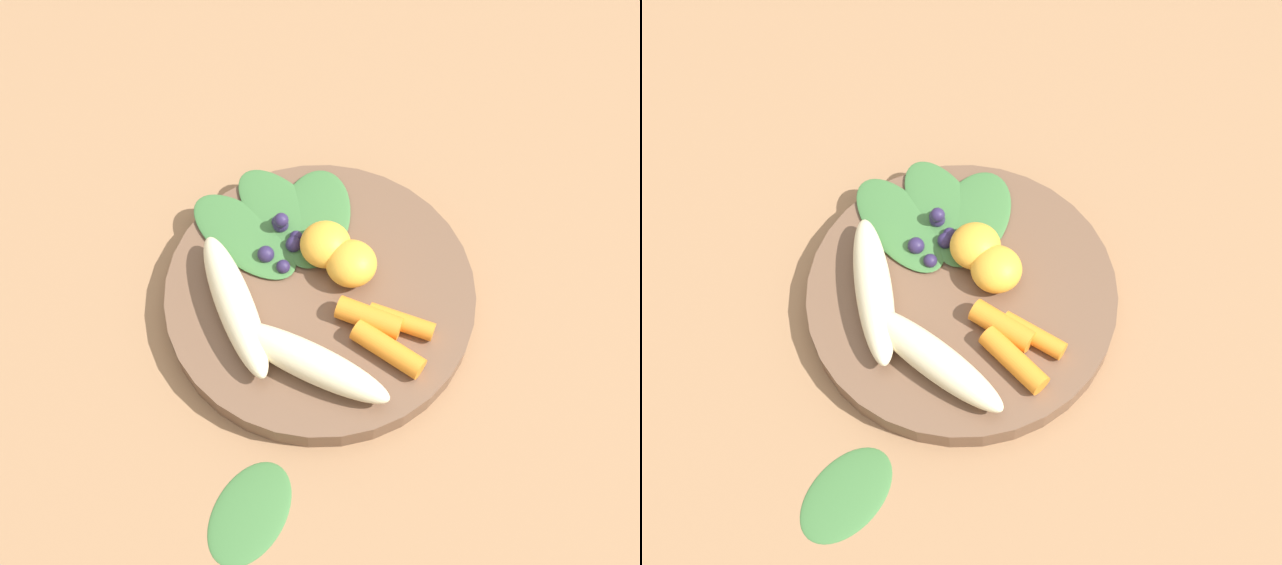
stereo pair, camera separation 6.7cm
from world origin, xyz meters
TOP-DOWN VIEW (x-y plane):
  - ground_plane at (0.00, 0.00)m, footprint 2.40×2.40m
  - bowl at (0.00, 0.00)m, footprint 0.26×0.26m
  - banana_peeled_left at (0.06, -0.04)m, footprint 0.13×0.10m
  - banana_peeled_right at (-0.01, -0.07)m, footprint 0.14×0.05m
  - orange_segment_near at (-0.03, 0.02)m, footprint 0.04×0.04m
  - orange_segment_far at (0.00, 0.03)m, footprint 0.04×0.04m
  - carrot_front at (0.08, 0.02)m, footprint 0.06×0.04m
  - carrot_mid_left at (0.05, 0.02)m, footprint 0.05×0.05m
  - carrot_mid_right at (0.06, 0.04)m, footprint 0.05×0.05m
  - blueberry_pile at (-0.05, -0.01)m, footprint 0.05×0.04m
  - kale_leaf_left at (-0.06, 0.03)m, footprint 0.12×0.11m
  - kale_leaf_right at (-0.08, 0.01)m, footprint 0.12×0.07m
  - kale_leaf_rear at (-0.08, -0.03)m, footprint 0.12×0.08m
  - kale_leaf_stray at (0.13, -0.13)m, footprint 0.09×0.10m

SIDE VIEW (x-z plane):
  - ground_plane at x=0.00m, z-range 0.00..0.00m
  - kale_leaf_stray at x=0.13m, z-range 0.00..0.01m
  - bowl at x=0.00m, z-range 0.00..0.02m
  - kale_leaf_left at x=-0.06m, z-range 0.02..0.03m
  - kale_leaf_right at x=-0.08m, z-range 0.02..0.03m
  - kale_leaf_rear at x=-0.08m, z-range 0.02..0.03m
  - carrot_mid_right at x=0.06m, z-range 0.02..0.04m
  - blueberry_pile at x=-0.05m, z-range 0.02..0.04m
  - carrot_front at x=0.08m, z-range 0.02..0.04m
  - carrot_mid_left at x=0.05m, z-range 0.02..0.04m
  - banana_peeled_left at x=0.06m, z-range 0.02..0.05m
  - banana_peeled_right at x=-0.01m, z-range 0.02..0.05m
  - orange_segment_far at x=0.00m, z-range 0.02..0.05m
  - orange_segment_near at x=-0.03m, z-range 0.02..0.05m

